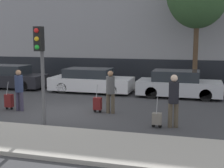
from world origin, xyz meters
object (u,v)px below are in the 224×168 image
object	(u,v)px
parked_car_0	(10,77)
pedestrian_left	(19,88)
pedestrian_right	(174,98)
trolley_right	(157,119)
trolley_center	(98,104)
parked_car_2	(178,85)
parked_bicycle	(99,78)
parked_car_1	(91,81)
trolley_left	(9,101)
pedestrian_center	(110,89)
traffic_light	(40,56)

from	to	relation	value
parked_car_0	pedestrian_left	size ratio (longest dim) A/B	2.47
pedestrian_right	trolley_right	world-z (taller)	pedestrian_right
trolley_center	trolley_right	size ratio (longest dim) A/B	1.10
parked_car_2	pedestrian_left	bearing A→B (deg)	-141.24
parked_car_0	parked_bicycle	distance (m)	5.43
parked_car_0	trolley_center	xyz separation A→B (m)	(7.05, -4.50, -0.28)
parked_car_1	parked_bicycle	size ratio (longest dim) A/B	2.58
trolley_right	parked_car_0	bearing A→B (deg)	148.10
trolley_right	parked_car_1	bearing A→B (deg)	126.92
parked_car_2	trolley_left	world-z (taller)	parked_car_2
pedestrian_center	parked_car_1	bearing A→B (deg)	117.74
parked_car_0	parked_bicycle	world-z (taller)	parked_car_0
trolley_right	trolley_left	bearing A→B (deg)	171.31
pedestrian_center	trolley_right	bearing A→B (deg)	-37.17
parked_car_1	trolley_left	xyz separation A→B (m)	(-1.91, -5.01, -0.24)
trolley_right	traffic_light	world-z (taller)	traffic_light
pedestrian_center	trolley_right	distance (m)	2.68
parked_car_2	traffic_light	size ratio (longest dim) A/B	1.24
parked_car_0	parked_bicycle	size ratio (longest dim) A/B	2.40
parked_car_0	trolley_center	distance (m)	8.36
parked_car_2	parked_bicycle	distance (m)	5.74
traffic_light	pedestrian_left	bearing A→B (deg)	137.21
pedestrian_left	pedestrian_center	xyz separation A→B (m)	(3.78, 0.61, 0.01)
traffic_light	parked_bicycle	size ratio (longest dim) A/B	1.92
parked_car_1	pedestrian_center	size ratio (longest dim) A/B	2.64
parked_car_2	pedestrian_left	world-z (taller)	pedestrian_left
pedestrian_right	parked_bicycle	xyz separation A→B (m)	(-5.34, 8.28, -0.55)
trolley_left	parked_bicycle	world-z (taller)	trolley_left
parked_car_0	trolley_left	size ratio (longest dim) A/B	3.52
parked_car_1	pedestrian_right	xyz separation A→B (m)	(5.02, -5.82, 0.41)
parked_car_0	pedestrian_right	xyz separation A→B (m)	(10.20, -5.86, 0.39)
pedestrian_center	traffic_light	bearing A→B (deg)	-124.13
parked_car_0	parked_car_1	size ratio (longest dim) A/B	0.93
parked_car_1	traffic_light	size ratio (longest dim) A/B	1.34
pedestrian_right	trolley_right	bearing A→B (deg)	-179.93
parked_car_2	traffic_light	world-z (taller)	traffic_light
pedestrian_right	trolley_right	distance (m)	0.91
parked_car_1	traffic_light	bearing A→B (deg)	-84.01
trolley_center	parked_car_1	bearing A→B (deg)	112.71
trolley_left	pedestrian_center	size ratio (longest dim) A/B	0.70
parked_car_2	trolley_right	bearing A→B (deg)	-93.02
trolley_left	trolley_center	size ratio (longest dim) A/B	1.04
parked_car_0	trolley_left	bearing A→B (deg)	-57.02
parked_car_0	pedestrian_center	size ratio (longest dim) A/B	2.45
parked_car_0	pedestrian_right	size ratio (longest dim) A/B	2.34
trolley_left	parked_bicycle	xyz separation A→B (m)	(1.59, 7.46, 0.10)
pedestrian_left	parked_car_2	bearing A→B (deg)	44.67
pedestrian_left	pedestrian_center	world-z (taller)	pedestrian_center
trolley_center	traffic_light	distance (m)	3.47
pedestrian_right	parked_bicycle	distance (m)	9.87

